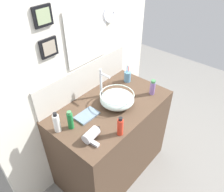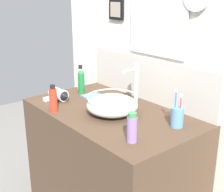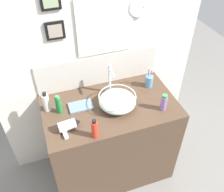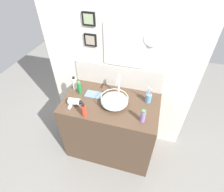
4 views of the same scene
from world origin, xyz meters
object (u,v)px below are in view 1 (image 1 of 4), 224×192
at_px(soap_dispenser, 70,120).
at_px(spray_bottle, 57,123).
at_px(toothbrush_cup, 127,77).
at_px(shampoo_bottle, 153,87).
at_px(hand_towel, 87,115).
at_px(faucet, 102,82).
at_px(hair_drier, 93,134).
at_px(glass_bowl_sink, 117,99).
at_px(lotion_bottle, 120,127).

height_order(soap_dispenser, spray_bottle, spray_bottle).
distance_m(toothbrush_cup, shampoo_bottle, 0.31).
bearing_deg(soap_dispenser, hand_towel, 0.55).
height_order(faucet, soap_dispenser, faucet).
distance_m(hair_drier, spray_bottle, 0.29).
bearing_deg(faucet, toothbrush_cup, -3.39).
bearing_deg(toothbrush_cup, soap_dispenser, -175.20).
bearing_deg(spray_bottle, glass_bowl_sink, -14.67).
relative_size(faucet, hair_drier, 1.62).
xyz_separation_m(glass_bowl_sink, soap_dispenser, (-0.46, 0.09, 0.02)).
height_order(glass_bowl_sink, hand_towel, glass_bowl_sink).
distance_m(glass_bowl_sink, spray_bottle, 0.57).
bearing_deg(toothbrush_cup, hair_drier, -160.84).
xyz_separation_m(lotion_bottle, hand_towel, (-0.03, 0.34, -0.07)).
xyz_separation_m(faucet, shampoo_bottle, (0.34, -0.33, -0.09)).
bearing_deg(spray_bottle, soap_dispenser, -31.55).
bearing_deg(hair_drier, hand_towel, 56.24).
relative_size(soap_dispenser, hand_towel, 0.85).
bearing_deg(soap_dispenser, spray_bottle, 148.45).
bearing_deg(soap_dispenser, toothbrush_cup, 4.80).
relative_size(soap_dispenser, lotion_bottle, 0.99).
xyz_separation_m(toothbrush_cup, lotion_bottle, (-0.62, -0.41, 0.02)).
relative_size(lotion_bottle, spray_bottle, 0.93).
relative_size(glass_bowl_sink, toothbrush_cup, 1.45).
height_order(faucet, spray_bottle, faucet).
bearing_deg(shampoo_bottle, faucet, 135.67).
relative_size(soap_dispenser, spray_bottle, 0.92).
xyz_separation_m(spray_bottle, hand_towel, (0.26, -0.05, -0.07)).
height_order(spray_bottle, hand_towel, spray_bottle).
xyz_separation_m(toothbrush_cup, soap_dispenser, (-0.82, -0.07, 0.02)).
relative_size(toothbrush_cup, lotion_bottle, 1.25).
bearing_deg(glass_bowl_sink, hand_towel, 162.39).
xyz_separation_m(toothbrush_cup, hand_towel, (-0.65, -0.07, -0.05)).
relative_size(hair_drier, shampoo_bottle, 1.18).
bearing_deg(glass_bowl_sink, toothbrush_cup, 23.79).
bearing_deg(faucet, soap_dispenser, -168.94).
bearing_deg(toothbrush_cup, spray_bottle, -179.08).
distance_m(soap_dispenser, spray_bottle, 0.10).
bearing_deg(toothbrush_cup, faucet, 176.61).
bearing_deg(shampoo_bottle, glass_bowl_sink, 155.83).
distance_m(soap_dispenser, lotion_bottle, 0.39).
distance_m(hair_drier, lotion_bottle, 0.22).
bearing_deg(hand_towel, spray_bottle, 168.66).
distance_m(shampoo_bottle, lotion_bottle, 0.61).
distance_m(toothbrush_cup, lotion_bottle, 0.74).
distance_m(hair_drier, toothbrush_cup, 0.83).
distance_m(glass_bowl_sink, soap_dispenser, 0.47).
distance_m(toothbrush_cup, soap_dispenser, 0.83).
bearing_deg(hair_drier, glass_bowl_sink, 15.02).
bearing_deg(spray_bottle, hand_towel, -11.34).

